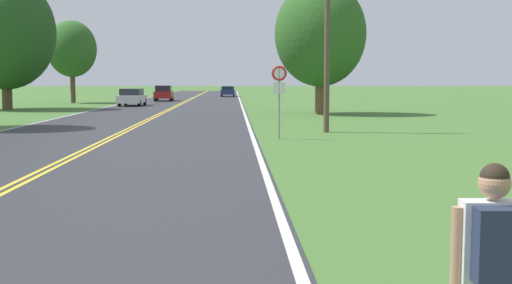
% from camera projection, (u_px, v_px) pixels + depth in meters
% --- Properties ---
extents(hitchhiker_person, '(0.57, 0.42, 1.69)m').
position_uv_depth(hitchhiker_person, '(494.00, 258.00, 4.43)').
color(hitchhiker_person, navy).
rests_on(hitchhiker_person, ground).
extents(traffic_sign, '(0.60, 0.10, 2.77)m').
position_uv_depth(traffic_sign, '(279.00, 83.00, 23.94)').
color(traffic_sign, gray).
rests_on(traffic_sign, ground).
extents(utility_pole_midground, '(1.80, 0.24, 7.73)m').
position_uv_depth(utility_pole_midground, '(327.00, 37.00, 26.87)').
color(utility_pole_midground, brown).
rests_on(utility_pole_midground, ground).
extents(tree_behind_sign, '(4.55, 4.55, 7.66)m').
position_uv_depth(tree_behind_sign, '(72.00, 49.00, 59.60)').
color(tree_behind_sign, brown).
rests_on(tree_behind_sign, ground).
extents(tree_mid_treeline, '(7.28, 7.28, 9.85)m').
position_uv_depth(tree_mid_treeline, '(5.00, 32.00, 46.85)').
color(tree_mid_treeline, brown).
rests_on(tree_mid_treeline, ground).
extents(tree_right_cluster, '(5.82, 5.82, 8.46)m').
position_uv_depth(tree_right_cluster, '(320.00, 34.00, 40.79)').
color(tree_right_cluster, brown).
rests_on(tree_right_cluster, ground).
extents(car_white_sedan_nearest, '(1.94, 4.56, 1.45)m').
position_uv_depth(car_white_sedan_nearest, '(132.00, 97.00, 53.72)').
color(car_white_sedan_nearest, black).
rests_on(car_white_sedan_nearest, ground).
extents(car_red_sedan_approaching, '(1.84, 4.17, 1.59)m').
position_uv_depth(car_red_sedan_approaching, '(164.00, 93.00, 65.59)').
color(car_red_sedan_approaching, black).
rests_on(car_red_sedan_approaching, ground).
extents(car_dark_blue_sedan_mid_near, '(1.78, 4.11, 1.32)m').
position_uv_depth(car_dark_blue_sedan_mid_near, '(228.00, 91.00, 82.04)').
color(car_dark_blue_sedan_mid_near, black).
rests_on(car_dark_blue_sedan_mid_near, ground).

